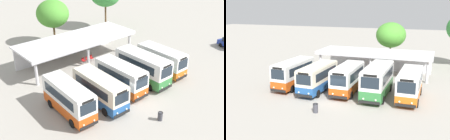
% 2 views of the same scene
% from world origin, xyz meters
% --- Properties ---
extents(ground_plane, '(180.00, 180.00, 0.00)m').
position_xyz_m(ground_plane, '(0.00, 0.00, 0.00)').
color(ground_plane, '#A39E93').
extents(city_bus_nearest_orange, '(2.45, 7.09, 3.35)m').
position_xyz_m(city_bus_nearest_orange, '(-6.79, 3.13, 1.84)').
color(city_bus_nearest_orange, black).
rests_on(city_bus_nearest_orange, ground).
extents(city_bus_second_in_row, '(2.43, 7.20, 3.17)m').
position_xyz_m(city_bus_second_in_row, '(-3.29, 2.59, 1.76)').
color(city_bus_second_in_row, black).
rests_on(city_bus_second_in_row, ground).
extents(city_bus_middle_cream, '(2.30, 6.72, 3.25)m').
position_xyz_m(city_bus_middle_cream, '(0.21, 3.19, 1.79)').
color(city_bus_middle_cream, black).
rests_on(city_bus_middle_cream, ground).
extents(city_bus_fourth_amber, '(2.43, 7.41, 3.51)m').
position_xyz_m(city_bus_fourth_amber, '(3.70, 3.11, 1.93)').
color(city_bus_fourth_amber, black).
rests_on(city_bus_fourth_amber, ground).
extents(city_bus_fifth_blue, '(2.30, 6.75, 3.25)m').
position_xyz_m(city_bus_fifth_blue, '(7.20, 3.16, 1.79)').
color(city_bus_fifth_blue, black).
rests_on(city_bus_fifth_blue, ground).
extents(terminal_canopy, '(16.40, 6.07, 3.40)m').
position_xyz_m(terminal_canopy, '(1.11, 13.73, 2.69)').
color(terminal_canopy, silver).
rests_on(terminal_canopy, ground).
extents(waiting_chair_end_by_column, '(0.46, 0.46, 0.86)m').
position_xyz_m(waiting_chair_end_by_column, '(1.20, 11.81, 0.52)').
color(waiting_chair_end_by_column, slate).
rests_on(waiting_chair_end_by_column, ground).
extents(waiting_chair_second_from_end, '(0.46, 0.46, 0.86)m').
position_xyz_m(waiting_chair_second_from_end, '(1.86, 11.82, 0.52)').
color(waiting_chair_second_from_end, slate).
rests_on(waiting_chair_second_from_end, ground).
extents(waiting_chair_middle_seat, '(0.46, 0.46, 0.86)m').
position_xyz_m(waiting_chair_middle_seat, '(2.53, 11.79, 0.52)').
color(waiting_chair_middle_seat, slate).
rests_on(waiting_chair_middle_seat, ground).
extents(roadside_tree_behind_canopy, '(5.00, 5.00, 7.12)m').
position_xyz_m(roadside_tree_behind_canopy, '(2.10, 20.71, 4.99)').
color(roadside_tree_behind_canopy, brown).
rests_on(roadside_tree_behind_canopy, ground).
extents(litter_bin_apron, '(0.49, 0.49, 0.90)m').
position_xyz_m(litter_bin_apron, '(-0.79, -3.60, 0.46)').
color(litter_bin_apron, '#3F3F47').
rests_on(litter_bin_apron, ground).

